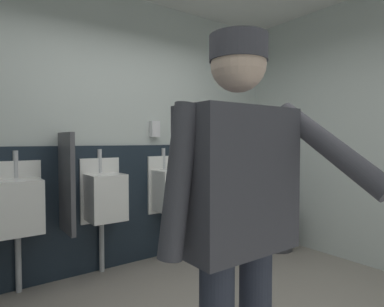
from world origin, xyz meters
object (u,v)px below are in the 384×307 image
Objects in this scene: urinal_right at (169,190)px; trash_bin at (277,226)px; urinal_left at (19,206)px; urinal_middle at (104,196)px; person at (239,211)px; soap_dispenser at (155,129)px.

trash_bin is (1.22, -0.52, -0.49)m from urinal_right.
urinal_right is at bearing 0.00° from urinal_left.
urinal_right is at bearing 0.00° from urinal_middle.
urinal_right is 2.35m from person.
urinal_left is 2.82m from trash_bin.
urinal_middle is (0.75, 0.00, 0.00)m from urinal_left.
urinal_middle is at bearing -169.40° from soap_dispenser.
urinal_middle is 0.71× the size of person.
urinal_right reaches higher than trash_bin.
urinal_left is 1.55m from soap_dispenser.
urinal_right is at bearing 64.73° from person.
person is 9.69× the size of soap_dispenser.
urinal_middle is 2.14m from person.
urinal_middle is at bearing 180.00° from urinal_right.
urinal_right is at bearing 157.02° from trash_bin.
urinal_right is at bearing -46.91° from soap_dispenser.
urinal_left is at bearing 180.00° from urinal_middle.
soap_dispenser is at bearing 4.92° from urinal_left.
urinal_right is (1.50, 0.00, 0.00)m from urinal_left.
trash_bin is at bearing -22.98° from urinal_right.
urinal_left is 1.50m from urinal_right.
soap_dispenser is (0.64, 0.12, 0.68)m from urinal_middle.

